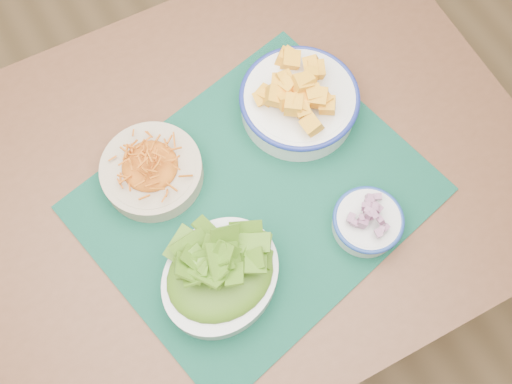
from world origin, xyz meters
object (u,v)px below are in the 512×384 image
(carrot_bowl, at_px, (151,168))
(lettuce_bowl, at_px, (220,275))
(table, at_px, (201,208))
(placemat, at_px, (256,198))
(squash_bowl, at_px, (300,96))
(onion_bowl, at_px, (368,221))

(carrot_bowl, distance_m, lettuce_bowl, 0.25)
(table, distance_m, placemat, 0.14)
(placemat, height_order, lettuce_bowl, lettuce_bowl)
(squash_bowl, height_order, lettuce_bowl, squash_bowl)
(placemat, height_order, carrot_bowl, carrot_bowl)
(table, distance_m, lettuce_bowl, 0.23)
(placemat, relative_size, lettuce_bowl, 2.17)
(carrot_bowl, relative_size, onion_bowl, 1.31)
(squash_bowl, bearing_deg, lettuce_bowl, -142.72)
(placemat, height_order, squash_bowl, squash_bowl)
(squash_bowl, bearing_deg, onion_bowl, -94.23)
(lettuce_bowl, xyz_separation_m, onion_bowl, (0.28, -0.04, -0.02))
(lettuce_bowl, height_order, onion_bowl, lettuce_bowl)
(carrot_bowl, distance_m, onion_bowl, 0.41)
(carrot_bowl, distance_m, squash_bowl, 0.32)
(table, relative_size, squash_bowl, 4.92)
(table, height_order, squash_bowl, squash_bowl)
(table, height_order, onion_bowl, onion_bowl)
(table, distance_m, carrot_bowl, 0.16)
(squash_bowl, height_order, onion_bowl, squash_bowl)
(lettuce_bowl, bearing_deg, carrot_bowl, 71.44)
(carrot_bowl, bearing_deg, onion_bowl, -44.26)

